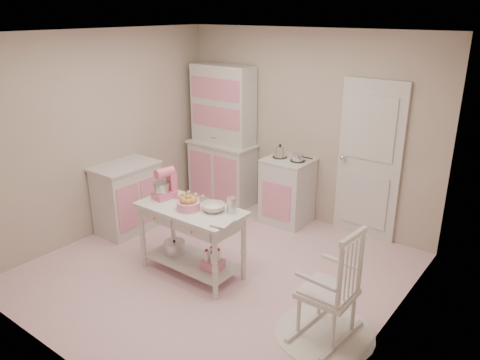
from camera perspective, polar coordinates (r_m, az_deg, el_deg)
name	(u,v)px	position (r m, az deg, el deg)	size (l,w,h in m)	color
room_shell	(214,130)	(4.82, -3.18, 6.09)	(3.84, 3.84, 2.62)	pink
door	(369,161)	(6.09, 15.47, 2.23)	(0.82, 0.05, 2.04)	silver
hutch	(222,136)	(7.00, -2.23, 5.43)	(1.06, 0.50, 2.08)	silver
stove	(287,191)	(6.48, 5.80, -1.30)	(0.62, 0.57, 0.92)	silver
base_cabinet	(127,198)	(6.39, -13.58, -2.10)	(0.54, 0.84, 0.92)	silver
lace_rug	(324,333)	(4.60, 10.25, -17.93)	(0.92, 0.92, 0.01)	white
rocking_chair	(328,283)	(4.29, 10.71, -12.19)	(0.48, 0.72, 1.10)	silver
work_table	(192,240)	(5.26, -5.90, -7.34)	(1.20, 0.60, 0.80)	silver
stand_mixer	(164,184)	(5.31, -9.29, -0.47)	(0.20, 0.28, 0.34)	#E15F81
cookie_tray	(192,198)	(5.30, -5.92, -2.25)	(0.34, 0.24, 0.02)	silver
bread_basket	(188,205)	(5.02, -6.30, -3.11)	(0.25, 0.25, 0.09)	pink
mixing_bowl	(214,208)	(4.96, -3.24, -3.37)	(0.25, 0.25, 0.08)	silver
metal_pitcher	(232,205)	(4.90, -1.04, -3.10)	(0.10, 0.10, 0.17)	silver
recipe_book	(215,221)	(4.72, -3.05, -5.02)	(0.18, 0.24, 0.02)	silver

